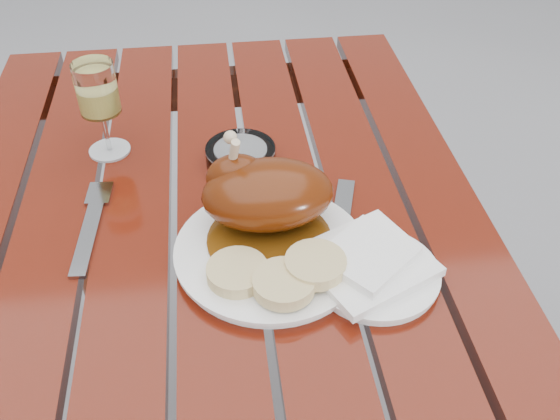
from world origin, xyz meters
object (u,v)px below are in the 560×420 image
object	(u,v)px
wine_glass	(101,110)
ashtray	(241,155)
side_plate	(375,274)
dinner_plate	(271,252)
table	(228,383)

from	to	relation	value
wine_glass	ashtray	xyz separation A→B (m)	(0.21, -0.06, -0.07)
side_plate	wine_glass	bearing A→B (deg)	137.77
side_plate	ashtray	xyz separation A→B (m)	(-0.15, 0.28, 0.01)
dinner_plate	side_plate	size ratio (longest dim) A/B	1.54
wine_glass	ashtray	size ratio (longest dim) A/B	1.41
dinner_plate	wine_glass	size ratio (longest dim) A/B	1.64
wine_glass	ashtray	world-z (taller)	wine_glass
table	ashtray	bearing A→B (deg)	72.47
wine_glass	ashtray	bearing A→B (deg)	-15.00
side_plate	table	bearing A→B (deg)	150.50
wine_glass	side_plate	xyz separation A→B (m)	(0.37, -0.33, -0.07)
side_plate	ashtray	world-z (taller)	ashtray
dinner_plate	side_plate	world-z (taller)	dinner_plate
dinner_plate	ashtray	xyz separation A→B (m)	(-0.02, 0.22, 0.01)
wine_glass	dinner_plate	bearing A→B (deg)	-49.59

